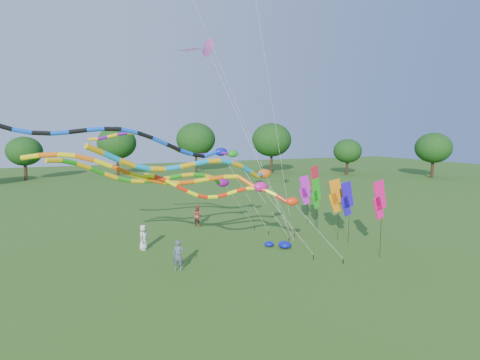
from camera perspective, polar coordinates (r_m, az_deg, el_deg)
name	(u,v)px	position (r m, az deg, el deg)	size (l,w,h in m)	color
ground	(293,268)	(23.76, 7.52, -12.37)	(160.00, 160.00, 0.00)	#235115
tree_ring	(179,173)	(21.74, -8.62, 0.95)	(113.79, 118.20, 9.65)	#382314
tube_kite_red	(241,194)	(22.76, 0.10, -1.97)	(10.84, 3.20, 6.05)	black
tube_kite_orange	(179,176)	(22.39, -8.69, 0.55)	(15.45, 2.83, 7.41)	black
tube_kite_purple	(181,147)	(27.23, -8.41, 4.67)	(12.70, 4.24, 8.38)	black
tube_kite_blue	(148,142)	(25.82, -12.91, 5.24)	(17.16, 1.76, 8.91)	black
tube_kite_cyan	(216,168)	(23.24, -3.46, 1.71)	(14.29, 5.72, 7.78)	black
tube_kite_green	(170,177)	(27.14, -9.95, 0.40)	(14.47, 4.47, 7.00)	black
delta_kite_high_c	(207,47)	(31.92, -4.73, 18.29)	(6.17, 7.35, 15.76)	black
banner_pole_magenta_b	(379,200)	(26.05, 19.21, -2.71)	(1.16, 0.19, 4.90)	black
banner_pole_green	(316,193)	(32.00, 10.78, -1.88)	(1.14, 0.41, 4.26)	black
banner_pole_red	(315,181)	(31.96, 10.62, -0.17)	(1.12, 0.45, 5.21)	black
banner_pole_blue_b	(347,199)	(28.86, 14.96, -2.62)	(1.16, 0.13, 4.42)	black
banner_pole_orange	(336,196)	(29.66, 13.47, -2.22)	(1.14, 0.40, 4.47)	black
banner_pole_violet	(305,190)	(33.92, 9.24, -1.43)	(1.15, 0.31, 4.21)	black
blue_nylon_heap	(276,244)	(27.61, 5.14, -9.02)	(1.64, 1.42, 0.56)	#0B149A
person_a	(143,237)	(27.61, -13.59, -7.93)	(0.82, 0.54, 1.68)	beige
person_b	(178,255)	(23.24, -8.77, -10.54)	(0.64, 0.42, 1.77)	#455261
person_c	(197,215)	(33.66, -6.09, -5.02)	(0.86, 0.67, 1.76)	#9C4539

